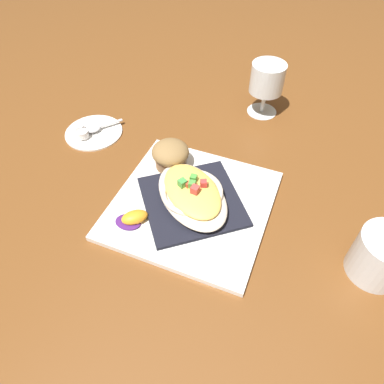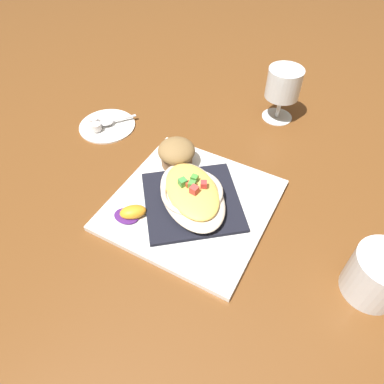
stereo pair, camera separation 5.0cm
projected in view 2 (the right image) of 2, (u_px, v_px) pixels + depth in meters
name	position (u px, v px, depth m)	size (l,w,h in m)	color
ground_plane	(192.00, 206.00, 0.68)	(2.60, 2.60, 0.00)	brown
square_plate	(192.00, 204.00, 0.68)	(0.29, 0.29, 0.01)	white
folded_napkin	(192.00, 201.00, 0.67)	(0.17, 0.18, 0.01)	black
gratin_dish	(192.00, 193.00, 0.65)	(0.21, 0.20, 0.05)	beige
muffin	(177.00, 153.00, 0.72)	(0.08, 0.08, 0.06)	#926743
orange_garnish	(131.00, 213.00, 0.64)	(0.05, 0.07, 0.02)	#491E67
coffee_mug	(378.00, 277.00, 0.54)	(0.09, 0.12, 0.09)	white
stemmed_glass	(283.00, 86.00, 0.81)	(0.08, 0.08, 0.13)	white
creamer_saucer	(107.00, 125.00, 0.85)	(0.13, 0.13, 0.01)	white
spoon	(108.00, 122.00, 0.84)	(0.07, 0.08, 0.01)	silver
creamer_cup_0	(94.00, 120.00, 0.84)	(0.02, 0.02, 0.02)	white
creamer_cup_1	(96.00, 127.00, 0.82)	(0.02, 0.02, 0.02)	silver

